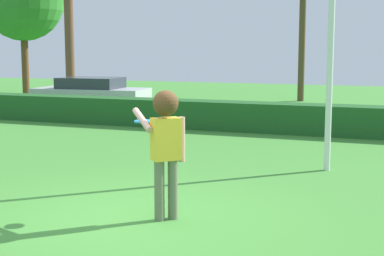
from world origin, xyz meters
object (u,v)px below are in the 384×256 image
Objects in this scene: person at (166,137)px; frisbee at (143,121)px; oak_tree at (23,0)px; parked_car_silver at (91,93)px.

person is 0.53m from frisbee.
oak_tree is (-14.56, 16.87, 3.32)m from frisbee.
person is at bearing -55.34° from parked_car_silver.
person is 7.24× the size of frisbee.
parked_car_silver is at bearing 124.66° from person.
parked_car_silver is (-8.08, 11.68, -0.47)m from person.
oak_tree is at bearing 130.80° from frisbee.
person is 0.41× the size of parked_car_silver.
oak_tree reaches higher than frisbee.
oak_tree is at bearing 142.00° from parked_car_silver.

